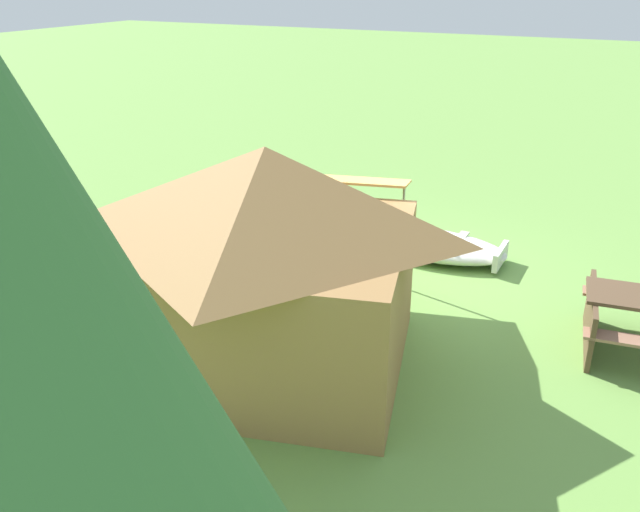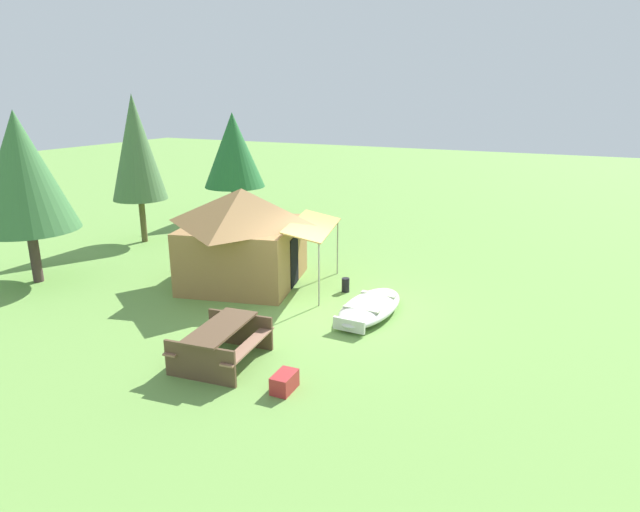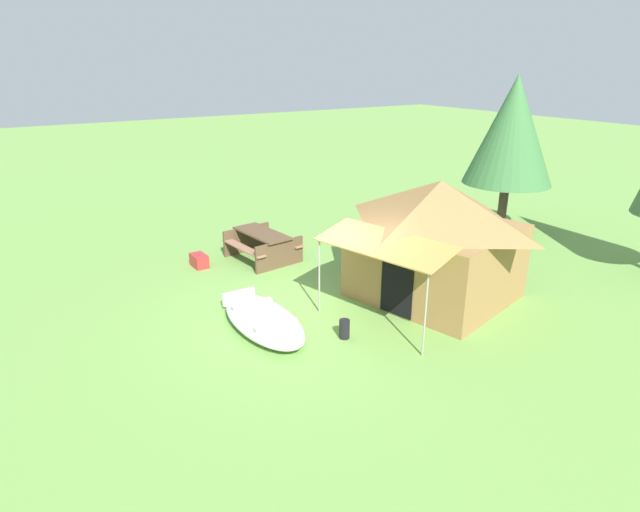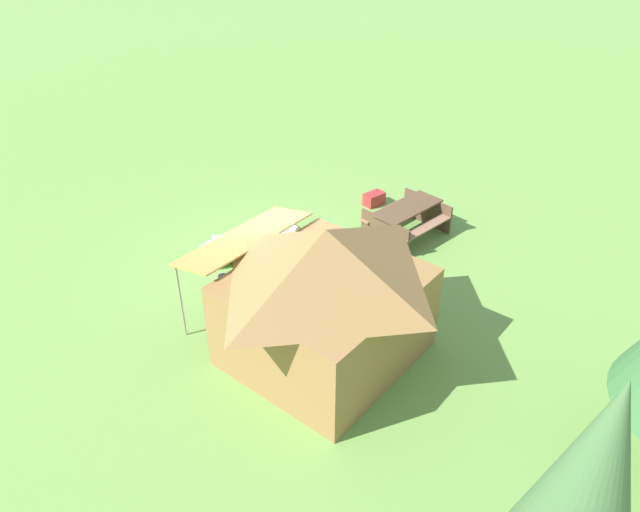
% 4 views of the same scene
% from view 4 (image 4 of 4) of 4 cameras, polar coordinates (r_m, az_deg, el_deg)
% --- Properties ---
extents(ground_plane, '(80.00, 80.00, 0.00)m').
position_cam_4_polar(ground_plane, '(13.19, -4.74, -1.33)').
color(ground_plane, '#6C9C47').
extents(beached_rowboat, '(2.65, 1.19, 0.37)m').
position_cam_4_polar(beached_rowboat, '(13.86, -7.18, 1.32)').
color(beached_rowboat, silver).
rests_on(beached_rowboat, ground_plane).
extents(canvas_cabin_tent, '(3.90, 4.55, 2.61)m').
position_cam_4_polar(canvas_cabin_tent, '(10.19, 0.48, -3.54)').
color(canvas_cabin_tent, olive).
rests_on(canvas_cabin_tent, ground_plane).
extents(picnic_table, '(1.91, 1.62, 0.75)m').
position_cam_4_polar(picnic_table, '(14.34, 8.27, 3.68)').
color(picnic_table, brown).
rests_on(picnic_table, ground_plane).
extents(cooler_box, '(0.55, 0.35, 0.32)m').
position_cam_4_polar(cooler_box, '(15.74, 5.17, 5.45)').
color(cooler_box, '#AE2B2C').
rests_on(cooler_box, ground_plane).
extents(fuel_can, '(0.28, 0.28, 0.37)m').
position_cam_4_polar(fuel_can, '(12.58, -9.15, -2.56)').
color(fuel_can, black).
rests_on(fuel_can, ground_plane).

